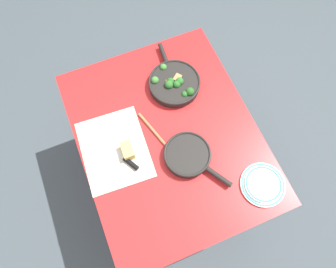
{
  "coord_description": "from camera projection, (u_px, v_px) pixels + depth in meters",
  "views": [
    {
      "loc": [
        -0.5,
        0.21,
        2.16
      ],
      "look_at": [
        0.0,
        0.0,
        0.78
      ],
      "focal_mm": 32.0,
      "sensor_mm": 36.0,
      "label": 1
    }
  ],
  "objects": [
    {
      "name": "skillet_eggs",
      "position": [
        188.0,
        155.0,
        1.44
      ],
      "size": [
        0.33,
        0.25,
        0.05
      ],
      "rotation": [
        0.0,
        0.0,
        3.68
      ],
      "color": "black",
      "rests_on": "dining_table_red"
    },
    {
      "name": "cheese_block",
      "position": [
        128.0,
        150.0,
        1.44
      ],
      "size": [
        0.09,
        0.05,
        0.05
      ],
      "color": "#E0C15B",
      "rests_on": "dining_table_red"
    },
    {
      "name": "ground_plane",
      "position": [
        168.0,
        173.0,
        2.21
      ],
      "size": [
        14.0,
        14.0,
        0.0
      ],
      "primitive_type": "plane",
      "color": "#424C51"
    },
    {
      "name": "dining_table_red",
      "position": [
        168.0,
        142.0,
        1.58
      ],
      "size": [
        1.1,
        0.88,
        0.76
      ],
      "color": "red",
      "rests_on": "ground_plane"
    },
    {
      "name": "parchment_sheet",
      "position": [
        114.0,
        149.0,
        1.47
      ],
      "size": [
        0.41,
        0.34,
        0.0
      ],
      "color": "beige",
      "rests_on": "dining_table_red"
    },
    {
      "name": "grater_knife",
      "position": [
        125.0,
        159.0,
        1.45
      ],
      "size": [
        0.22,
        0.14,
        0.02
      ],
      "rotation": [
        0.0,
        0.0,
        0.51
      ],
      "color": "silver",
      "rests_on": "dining_table_red"
    },
    {
      "name": "wooden_spoon",
      "position": [
        166.0,
        145.0,
        1.47
      ],
      "size": [
        0.35,
        0.13,
        0.02
      ],
      "rotation": [
        0.0,
        0.0,
        3.43
      ],
      "color": "#996B42",
      "rests_on": "dining_table_red"
    },
    {
      "name": "skillet_broccoli",
      "position": [
        174.0,
        83.0,
        1.58
      ],
      "size": [
        0.4,
        0.27,
        0.07
      ],
      "rotation": [
        0.0,
        0.0,
        6.2
      ],
      "color": "black",
      "rests_on": "dining_table_red"
    },
    {
      "name": "dinner_plate_stack",
      "position": [
        263.0,
        184.0,
        1.4
      ],
      "size": [
        0.21,
        0.21,
        0.03
      ],
      "color": "silver",
      "rests_on": "dining_table_red"
    }
  ]
}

